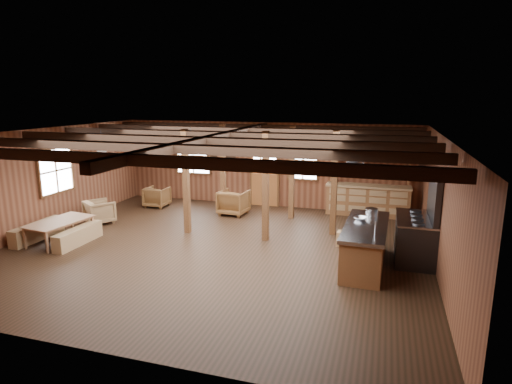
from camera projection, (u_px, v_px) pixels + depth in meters
room at (213, 193)px, 10.10m from camera, size 10.04×9.04×2.84m
ceiling_joists at (215, 138)px, 9.99m from camera, size 9.80×8.82×0.18m
timber_posts at (259, 178)px, 11.90m from camera, size 3.95×2.35×2.80m
back_door at (265, 180)px, 14.37m from camera, size 1.02×0.08×2.15m
window_back_left at (193, 156)px, 14.96m from camera, size 1.32×0.06×1.32m
window_back_right at (303, 160)px, 13.85m from camera, size 1.02×0.06×1.32m
window_left at (56, 171)px, 11.93m from camera, size 0.14×1.24×1.32m
notice_boards at (223, 156)px, 14.63m from camera, size 1.08×0.03×0.90m
back_counter at (368, 196)px, 13.24m from camera, size 2.55×0.60×2.45m
pendant_lamps at (149, 149)px, 11.49m from camera, size 1.86×2.36×0.66m
pot_rack at (357, 160)px, 9.31m from camera, size 0.42×3.00×0.46m
kitchen_island at (365, 245)px, 9.26m from camera, size 0.97×2.53×1.20m
step_stool at (344, 239)px, 10.57m from camera, size 0.43×0.33×0.36m
commercial_range at (418, 232)px, 9.58m from camera, size 0.87×1.69×2.08m
dining_table at (61, 232)px, 10.81m from camera, size 1.08×1.70×0.56m
bench_wall at (37, 231)px, 11.04m from camera, size 0.30×1.61×0.44m
bench_aisle at (78, 236)px, 10.69m from camera, size 0.29×1.54×0.42m
armchair_a at (157, 197)px, 14.33m from camera, size 0.72×0.74×0.67m
armchair_b at (234, 202)px, 13.37m from camera, size 0.90×0.92×0.77m
armchair_c at (100, 212)px, 12.46m from camera, size 1.02×1.03×0.68m
counter_pot at (372, 212)px, 9.87m from camera, size 0.28×0.28×0.17m
bowl at (360, 218)px, 9.51m from camera, size 0.36×0.36×0.07m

